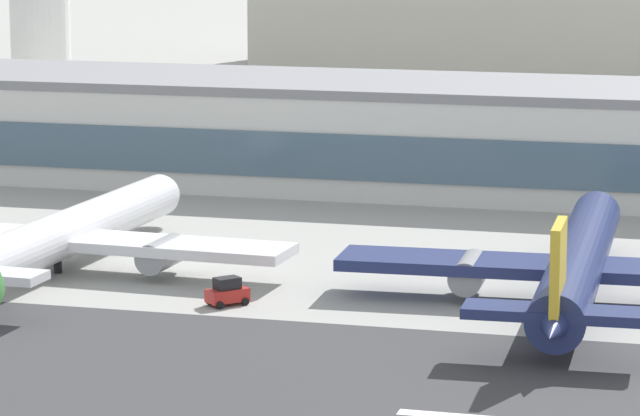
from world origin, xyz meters
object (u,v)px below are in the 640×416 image
airliner_gold_tail_gate_1 (577,267)px  service_baggage_tug_0 (227,292)px  terminal_building (415,134)px  airliner_blue_tail_gate_0 (58,238)px

airliner_gold_tail_gate_1 → service_baggage_tug_0: airliner_gold_tail_gate_1 is taller
airliner_gold_tail_gate_1 → terminal_building: bearing=22.6°
airliner_blue_tail_gate_0 → terminal_building: bearing=-18.8°
airliner_gold_tail_gate_1 → service_baggage_tug_0: size_ratio=13.65×
airliner_blue_tail_gate_0 → airliner_gold_tail_gate_1: bearing=-88.0°
airliner_gold_tail_gate_1 → service_baggage_tug_0: bearing=101.6°
airliner_blue_tail_gate_0 → service_baggage_tug_0: (17.30, -7.46, -1.93)m
airliner_gold_tail_gate_1 → airliner_blue_tail_gate_0: bearing=86.4°
airliner_blue_tail_gate_0 → airliner_gold_tail_gate_1: airliner_gold_tail_gate_1 is taller
terminal_building → airliner_gold_tail_gate_1: (23.52, -50.33, -2.61)m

